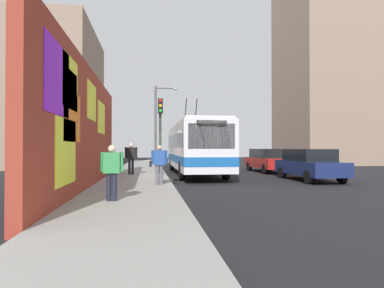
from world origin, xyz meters
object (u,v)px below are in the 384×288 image
pedestrian_at_curb (159,162)px  street_lamp (158,120)px  city_bus (194,146)px  pedestrian_near_wall (112,168)px  traffic_light (160,123)px  parked_car_navy (309,164)px  pedestrian_midblock (131,156)px  parked_car_red (267,160)px

pedestrian_at_curb → street_lamp: (13.45, -0.33, 2.85)m
city_bus → pedestrian_near_wall: 11.34m
city_bus → traffic_light: size_ratio=2.70×
city_bus → parked_car_navy: bearing=-131.5°
pedestrian_midblock → street_lamp: street_lamp is taller
parked_car_red → pedestrian_near_wall: pedestrian_near_wall is taller
parked_car_navy → traffic_light: traffic_light is taller
pedestrian_midblock → city_bus: bearing=-68.8°
pedestrian_midblock → traffic_light: size_ratio=0.41×
traffic_light → street_lamp: (8.31, -0.11, 0.90)m
street_lamp → pedestrian_midblock: bearing=167.9°
parked_car_navy → pedestrian_midblock: size_ratio=2.56×
pedestrian_midblock → traffic_light: traffic_light is taller
pedestrian_at_curb → street_lamp: bearing=-1.4°
street_lamp → traffic_light: bearing=179.2°
traffic_light → pedestrian_midblock: bearing=82.4°
pedestrian_midblock → pedestrian_at_curb: pedestrian_midblock is taller
pedestrian_at_curb → traffic_light: bearing=-2.5°
parked_car_red → pedestrian_midblock: 9.38m
pedestrian_near_wall → street_lamp: 17.62m
city_bus → street_lamp: size_ratio=1.76×
parked_car_navy → traffic_light: (2.92, 7.35, 2.19)m
parked_car_red → street_lamp: size_ratio=0.75×
city_bus → parked_car_red: bearing=-76.6°
pedestrian_midblock → pedestrian_at_curb: 5.54m
pedestrian_midblock → pedestrian_near_wall: bearing=179.8°
pedestrian_near_wall → pedestrian_at_curb: (3.84, -1.44, 0.02)m
city_bus → parked_car_red: city_bus is taller
pedestrian_near_wall → pedestrian_midblock: (9.20, -0.03, 0.14)m
traffic_light → parked_car_navy: bearing=-111.7°
city_bus → pedestrian_midblock: size_ratio=6.56×
parked_car_red → pedestrian_at_curb: 11.06m
parked_car_navy → pedestrian_at_curb: pedestrian_at_curb is taller
parked_car_navy → pedestrian_at_curb: bearing=106.3°
pedestrian_near_wall → traffic_light: bearing=-10.5°
parked_car_navy → parked_car_red: 5.84m
pedestrian_midblock → street_lamp: size_ratio=0.27×
parked_car_red → pedestrian_near_wall: (-11.90, 9.01, 0.22)m
parked_car_red → pedestrian_midblock: size_ratio=2.79×
pedestrian_midblock → traffic_light: (-0.22, -1.63, 1.83)m
pedestrian_near_wall → parked_car_navy: bearing=-56.1°
city_bus → pedestrian_midblock: 4.08m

